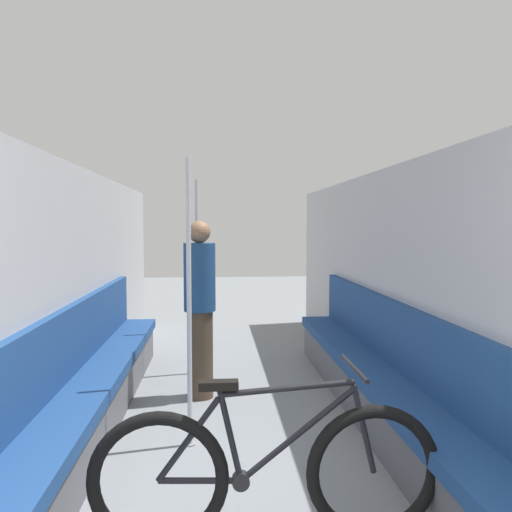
{
  "coord_description": "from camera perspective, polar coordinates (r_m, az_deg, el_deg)",
  "views": [
    {
      "loc": [
        -0.17,
        -0.79,
        1.65
      ],
      "look_at": [
        0.13,
        2.94,
        1.42
      ],
      "focal_mm": 35.0,
      "sensor_mm": 36.0,
      "label": 1
    }
  ],
  "objects": [
    {
      "name": "bench_seat_row_right",
      "position": [
        4.28,
        14.46,
        -14.51
      ],
      "size": [
        0.42,
        4.9,
        1.01
      ],
      "color": "#5B5B60",
      "rests_on": "ground"
    },
    {
      "name": "bicycle",
      "position": [
        2.8,
        1.32,
        -23.55
      ],
      "size": [
        1.83,
        0.46,
        0.93
      ],
      "rotation": [
        0.0,
        0.0,
        0.21
      ],
      "color": "black",
      "rests_on": "ground"
    },
    {
      "name": "grab_pole_far",
      "position": [
        3.73,
        -7.66,
        -5.82
      ],
      "size": [
        0.08,
        0.08,
        2.14
      ],
      "color": "gray",
      "rests_on": "ground"
    },
    {
      "name": "wall_left",
      "position": [
        3.99,
        -22.67,
        -4.9
      ],
      "size": [
        0.1,
        9.12,
        2.16
      ],
      "primitive_type": "cube",
      "color": "#B2B2B7",
      "rests_on": "ground"
    },
    {
      "name": "grab_pole_near",
      "position": [
        5.54,
        -6.76,
        -2.74
      ],
      "size": [
        0.08,
        0.08,
        2.14
      ],
      "color": "gray",
      "rests_on": "ground"
    },
    {
      "name": "passenger_standing",
      "position": [
        4.79,
        -6.44,
        -5.8
      ],
      "size": [
        0.3,
        0.3,
        1.69
      ],
      "rotation": [
        0.0,
        0.0,
        -2.63
      ],
      "color": "#473828",
      "rests_on": "ground"
    },
    {
      "name": "wall_right",
      "position": [
        4.11,
        18.06,
        -4.56
      ],
      "size": [
        0.1,
        9.12,
        2.16
      ],
      "primitive_type": "cube",
      "color": "#B2B2B7",
      "rests_on": "ground"
    },
    {
      "name": "bench_seat_row_left",
      "position": [
        4.18,
        -18.93,
        -15.02
      ],
      "size": [
        0.42,
        4.9,
        1.01
      ],
      "color": "#5B5B60",
      "rests_on": "ground"
    }
  ]
}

